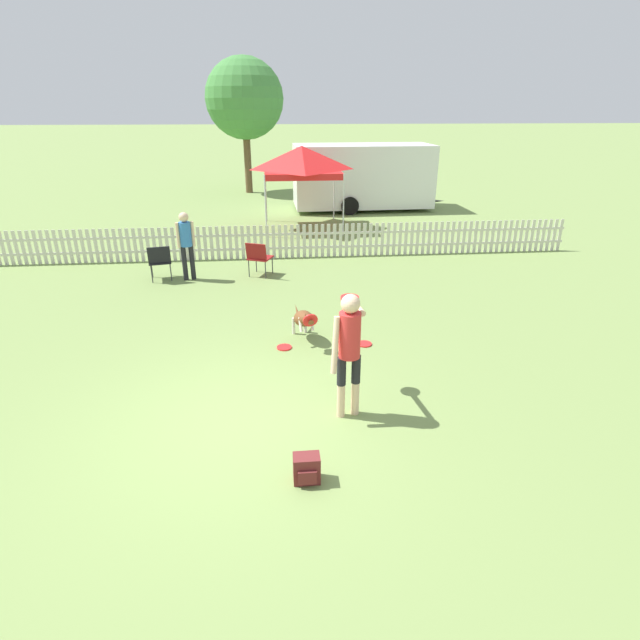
% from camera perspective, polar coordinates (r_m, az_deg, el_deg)
% --- Properties ---
extents(ground_plane, '(240.00, 240.00, 0.00)m').
position_cam_1_polar(ground_plane, '(6.76, -8.75, -11.66)').
color(ground_plane, olive).
extents(handler_person, '(0.51, 1.09, 1.73)m').
position_cam_1_polar(handler_person, '(6.37, 3.35, -2.36)').
color(handler_person, beige).
rests_on(handler_person, ground_plane).
extents(leaping_dog, '(0.44, 1.18, 0.70)m').
position_cam_1_polar(leaping_dog, '(8.72, -1.87, 0.12)').
color(leaping_dog, brown).
rests_on(leaping_dog, ground_plane).
extents(frisbee_near_handler, '(0.26, 0.26, 0.02)m').
position_cam_1_polar(frisbee_near_handler, '(8.64, -4.11, -3.14)').
color(frisbee_near_handler, red).
rests_on(frisbee_near_handler, ground_plane).
extents(frisbee_near_dog, '(0.26, 0.26, 0.02)m').
position_cam_1_polar(frisbee_near_dog, '(8.77, 5.09, -2.74)').
color(frisbee_near_dog, red).
rests_on(frisbee_near_dog, ground_plane).
extents(backpack_on_grass, '(0.30, 0.23, 0.33)m').
position_cam_1_polar(backpack_on_grass, '(5.73, -1.53, -16.65)').
color(backpack_on_grass, maroon).
rests_on(backpack_on_grass, ground_plane).
extents(picket_fence, '(17.51, 0.04, 0.91)m').
position_cam_1_polar(picket_fence, '(13.77, -7.42, 8.82)').
color(picket_fence, beige).
rests_on(picket_fence, ground_plane).
extents(folding_chair_blue_left, '(0.61, 0.62, 0.86)m').
position_cam_1_polar(folding_chair_blue_left, '(12.43, -17.85, 6.59)').
color(folding_chair_blue_left, '#333338').
rests_on(folding_chair_blue_left, ground_plane).
extents(folding_chair_center, '(0.68, 0.69, 0.86)m').
position_cam_1_polar(folding_chair_center, '(12.23, -7.03, 7.27)').
color(folding_chair_center, '#333338').
rests_on(folding_chair_center, ground_plane).
extents(canopy_tent_main, '(2.50, 2.50, 2.67)m').
position_cam_1_polar(canopy_tent_main, '(17.10, -2.09, 17.70)').
color(canopy_tent_main, silver).
rests_on(canopy_tent_main, ground_plane).
extents(spectator_standing, '(0.40, 0.27, 1.61)m').
position_cam_1_polar(spectator_standing, '(12.19, -15.07, 8.86)').
color(spectator_standing, black).
rests_on(spectator_standing, ground_plane).
extents(equipment_trailer, '(6.19, 2.48, 2.48)m').
position_cam_1_polar(equipment_trailer, '(20.65, 4.85, 16.12)').
color(equipment_trailer, white).
rests_on(equipment_trailer, ground_plane).
extents(tree_left_grove, '(3.54, 3.54, 5.94)m').
position_cam_1_polar(tree_left_grove, '(24.88, -8.64, 23.71)').
color(tree_left_grove, brown).
rests_on(tree_left_grove, ground_plane).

